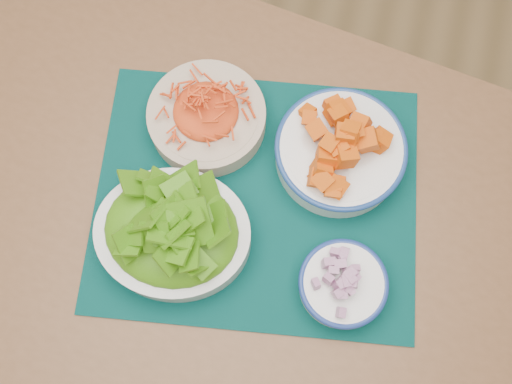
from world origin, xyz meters
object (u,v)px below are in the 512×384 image
squash_bowl (341,147)px  onion_bowl (343,284)px  carrot_bowl (207,115)px  lettuce_bowl (172,231)px  table (215,221)px  placemat (256,198)px

squash_bowl → onion_bowl: (0.05, -0.21, -0.02)m
carrot_bowl → lettuce_bowl: (0.00, -0.20, 0.01)m
table → squash_bowl: (0.18, 0.13, 0.16)m
carrot_bowl → lettuce_bowl: lettuce_bowl is taller
placemat → carrot_bowl: carrot_bowl is taller
placemat → squash_bowl: bearing=31.9°
table → placemat: (0.07, 0.03, 0.10)m
lettuce_bowl → onion_bowl: lettuce_bowl is taller
onion_bowl → lettuce_bowl: bearing=177.4°
placemat → carrot_bowl: bearing=127.1°
placemat → table: bearing=-165.8°
carrot_bowl → squash_bowl: (0.22, -0.01, 0.01)m
squash_bowl → lettuce_bowl: bearing=-138.6°
squash_bowl → lettuce_bowl: (-0.22, -0.19, -0.00)m
placemat → squash_bowl: (0.11, 0.10, 0.05)m
lettuce_bowl → carrot_bowl: bearing=83.7°
squash_bowl → lettuce_bowl: size_ratio=1.01×
table → carrot_bowl: bearing=115.4°
table → lettuce_bowl: size_ratio=4.85×
carrot_bowl → onion_bowl: bearing=-38.5°
carrot_bowl → onion_bowl: size_ratio=1.45×
table → squash_bowl: squash_bowl is taller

